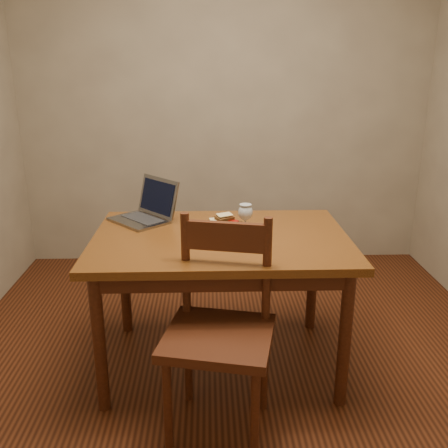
{
  "coord_description": "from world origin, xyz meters",
  "views": [
    {
      "loc": [
        -0.14,
        -2.37,
        1.58
      ],
      "look_at": [
        -0.06,
        0.04,
        0.8
      ],
      "focal_mm": 40.0,
      "sensor_mm": 36.0,
      "label": 1
    }
  ],
  "objects_px": {
    "table": "(221,252)",
    "laptop": "(148,209)",
    "chair": "(220,322)",
    "plate": "(225,226)",
    "milk_glass": "(245,218)"
  },
  "relations": [
    {
      "from": "table",
      "to": "plate",
      "type": "xyz_separation_m",
      "value": [
        0.02,
        0.14,
        0.09
      ]
    },
    {
      "from": "table",
      "to": "plate",
      "type": "height_order",
      "value": "plate"
    },
    {
      "from": "table",
      "to": "chair",
      "type": "distance_m",
      "value": 0.51
    },
    {
      "from": "table",
      "to": "chair",
      "type": "height_order",
      "value": "chair"
    },
    {
      "from": "table",
      "to": "laptop",
      "type": "xyz_separation_m",
      "value": [
        -0.4,
        0.3,
        0.15
      ]
    },
    {
      "from": "table",
      "to": "chair",
      "type": "xyz_separation_m",
      "value": [
        -0.02,
        -0.5,
        -0.13
      ]
    },
    {
      "from": "milk_glass",
      "to": "laptop",
      "type": "xyz_separation_m",
      "value": [
        -0.53,
        0.23,
        -0.01
      ]
    },
    {
      "from": "table",
      "to": "milk_glass",
      "type": "relative_size",
      "value": 8.75
    },
    {
      "from": "table",
      "to": "milk_glass",
      "type": "xyz_separation_m",
      "value": [
        0.13,
        0.07,
        0.16
      ]
    },
    {
      "from": "plate",
      "to": "milk_glass",
      "type": "relative_size",
      "value": 1.34
    },
    {
      "from": "chair",
      "to": "plate",
      "type": "distance_m",
      "value": 0.68
    },
    {
      "from": "chair",
      "to": "milk_glass",
      "type": "height_order",
      "value": "chair"
    },
    {
      "from": "milk_glass",
      "to": "laptop",
      "type": "relative_size",
      "value": 0.35
    },
    {
      "from": "chair",
      "to": "laptop",
      "type": "height_order",
      "value": "laptop"
    },
    {
      "from": "chair",
      "to": "milk_glass",
      "type": "xyz_separation_m",
      "value": [
        0.15,
        0.57,
        0.29
      ]
    }
  ]
}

